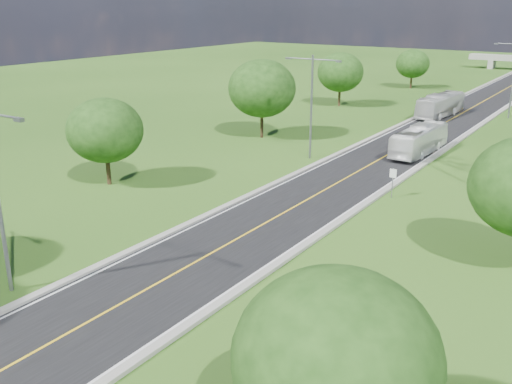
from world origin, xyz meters
TOP-DOWN VIEW (x-y plane):
  - ground at (0.00, 60.00)m, footprint 260.00×260.00m
  - road at (0.00, 66.00)m, footprint 8.00×150.00m
  - curb_left at (-4.25, 66.00)m, footprint 0.50×150.00m
  - curb_right at (4.25, 66.00)m, footprint 0.50×150.00m
  - speed_limit_sign at (5.20, 37.98)m, footprint 0.55×0.09m
  - streetlight_mid_left at (-6.00, 45.00)m, footprint 5.90×0.25m
  - tree_lb at (-16.00, 28.00)m, footprint 6.30×6.30m
  - tree_lc at (-15.00, 50.00)m, footprint 7.56×7.56m
  - tree_ld at (-17.00, 74.00)m, footprint 6.72×6.72m
  - tree_le at (-14.50, 98.00)m, footprint 5.88×5.88m
  - tree_ra at (14.00, 10.00)m, footprint 6.30×6.30m
  - bus_outbound at (2.42, 52.49)m, footprint 2.79×10.23m
  - bus_inbound at (-1.95, 73.86)m, footprint 3.49×11.08m

SIDE VIEW (x-z plane):
  - ground at x=0.00m, z-range 0.00..0.00m
  - road at x=0.00m, z-range 0.00..0.06m
  - curb_left at x=-4.25m, z-range 0.00..0.22m
  - curb_right at x=4.25m, z-range 0.00..0.22m
  - bus_outbound at x=2.42m, z-range 0.06..2.88m
  - bus_inbound at x=-1.95m, z-range 0.06..3.10m
  - speed_limit_sign at x=5.20m, z-range 0.40..2.80m
  - tree_le at x=-14.50m, z-range 0.91..7.75m
  - tree_lb at x=-16.00m, z-range 0.98..8.31m
  - tree_ra at x=14.00m, z-range 0.98..8.31m
  - tree_ld at x=-17.00m, z-range 1.05..8.86m
  - tree_lc at x=-15.00m, z-range 1.18..9.97m
  - streetlight_mid_left at x=-6.00m, z-range 0.94..10.94m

